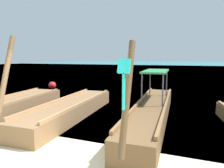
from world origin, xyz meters
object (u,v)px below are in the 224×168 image
longtail_boat_red_ribbon (13,105)px  mooring_buoy_near (52,85)px  longtail_boat_turquoise_ribbon (152,111)px  longtail_boat_orange_ribbon (71,109)px

longtail_boat_red_ribbon → mooring_buoy_near: size_ratio=11.06×
longtail_boat_red_ribbon → longtail_boat_turquoise_ribbon: 5.82m
longtail_boat_red_ribbon → longtail_boat_turquoise_ribbon: longtail_boat_turquoise_ribbon is taller
longtail_boat_orange_ribbon → longtail_boat_turquoise_ribbon: size_ratio=0.83×
longtail_boat_orange_ribbon → longtail_boat_turquoise_ribbon: bearing=11.4°
longtail_boat_red_ribbon → mooring_buoy_near: 6.06m
longtail_boat_red_ribbon → longtail_boat_turquoise_ribbon: (5.76, 0.78, 0.09)m
longtail_boat_turquoise_ribbon → mooring_buoy_near: 9.37m
longtail_boat_orange_ribbon → longtail_boat_red_ribbon: bearing=-176.4°
mooring_buoy_near → longtail_boat_turquoise_ribbon: bearing=-31.2°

